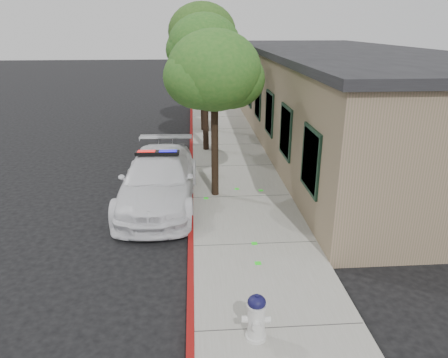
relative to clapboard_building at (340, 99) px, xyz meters
The scene contains 9 objects.
ground 11.42m from the clapboard_building, 126.62° to the right, with size 120.00×120.00×0.00m, color black.
sidewalk 8.13m from the clapboard_building, 130.31° to the right, with size 3.20×60.00×0.15m, color gray.
red_curb 9.18m from the clapboard_building, 137.85° to the right, with size 0.14×60.00×0.16m, color maroon.
clapboard_building is the anchor object (origin of this frame).
police_car 9.77m from the clapboard_building, 141.70° to the right, with size 2.39×5.48×1.69m.
fire_hydrant 13.51m from the clapboard_building, 114.25° to the right, with size 0.50×0.43×0.88m.
street_tree_near 8.41m from the clapboard_building, 135.38° to the right, with size 2.95×2.72×4.98m.
street_tree_mid 6.39m from the clapboard_building, behind, with size 3.16×2.89×5.53m.
street_tree_far 7.09m from the clapboard_building, 154.32° to the left, with size 3.29×3.31×6.09m.
Camera 1 is at (0.22, -8.84, 5.20)m, focal length 33.02 mm.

